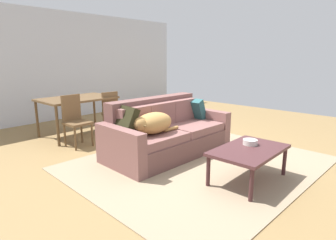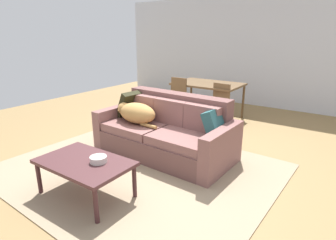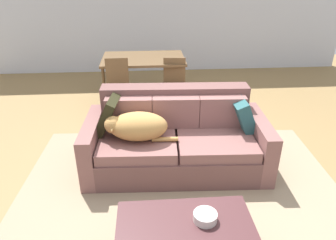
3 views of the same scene
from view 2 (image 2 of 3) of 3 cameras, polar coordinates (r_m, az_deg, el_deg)
name	(u,v)px [view 2 (image 2 of 3)]	position (r m, az deg, el deg)	size (l,w,h in m)	color
ground_plane	(170,158)	(4.31, 0.41, -7.74)	(10.00, 10.00, 0.00)	olive
back_partition	(260,52)	(7.57, 18.16, 12.91)	(8.00, 0.12, 2.70)	silver
area_rug	(138,169)	(4.00, -6.08, -9.85)	(3.54, 2.96, 0.01)	#9C8669
couch	(166,133)	(4.36, -0.33, -2.56)	(2.16, 1.08, 0.91)	brown
dog_on_left_cushion	(136,113)	(4.43, -6.46, 1.46)	(0.81, 0.41, 0.32)	tan
throw_pillow_by_left_arm	(131,104)	(4.81, -7.56, 3.23)	(0.10, 0.45, 0.45)	black
throw_pillow_by_right_arm	(215,123)	(3.91, 9.52, -0.65)	(0.15, 0.38, 0.38)	#275559
coffee_table	(85,165)	(3.37, -16.52, -8.66)	(1.07, 0.67, 0.44)	#4C292B
bowl_on_coffee_table	(98,159)	(3.26, -13.91, -7.74)	(0.19, 0.19, 0.07)	silver
dining_table	(208,86)	(6.21, 8.10, 6.80)	(1.42, 0.95, 0.77)	brown
dining_chair_near_left	(176,98)	(5.93, 1.66, 4.45)	(0.41, 0.41, 0.92)	brown
dining_chair_near_right	(218,104)	(5.59, 10.09, 3.26)	(0.44, 0.44, 0.88)	brown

